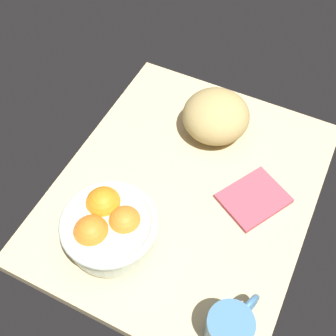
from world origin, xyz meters
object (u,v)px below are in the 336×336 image
bread_loaf (216,116)px  mug (230,329)px  fruit_bowl (109,226)px  napkin_folded (254,198)px

bread_loaf → mug: 48.00cm
fruit_bowl → mug: 29.06cm
bread_loaf → napkin_folded: (-14.46, -15.20, -4.69)cm
fruit_bowl → napkin_folded: size_ratio=1.41×
fruit_bowl → bread_loaf: 36.83cm
bread_loaf → fruit_bowl: bearing=168.2°
bread_loaf → mug: bread_loaf is taller
bread_loaf → napkin_folded: 21.49cm
fruit_bowl → napkin_folded: bearing=-46.5°
bread_loaf → napkin_folded: bearing=-133.6°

